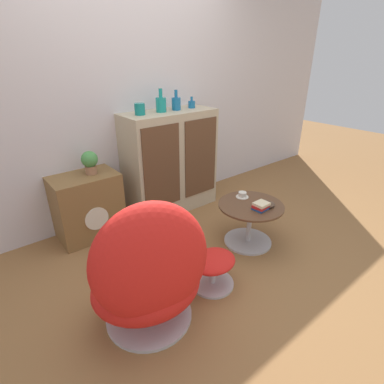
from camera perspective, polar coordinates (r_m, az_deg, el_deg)
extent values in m
plane|color=olive|center=(2.63, 5.44, -13.68)|extent=(12.00, 12.00, 0.00)
cube|color=silver|center=(3.20, -11.87, 18.41)|extent=(6.40, 0.06, 2.60)
cube|color=tan|center=(3.31, -4.16, 5.69)|extent=(1.00, 0.43, 1.10)
cube|color=brown|center=(2.99, -5.71, 4.60)|extent=(0.42, 0.01, 0.84)
cube|color=brown|center=(3.27, 1.67, 6.53)|extent=(0.42, 0.01, 0.84)
cube|color=brown|center=(3.03, -19.23, -2.54)|extent=(0.59, 0.39, 0.62)
cylinder|color=beige|center=(2.88, -17.66, -4.87)|extent=(0.22, 0.01, 0.22)
cylinder|color=#B7B7BC|center=(2.23, -8.11, -22.08)|extent=(0.58, 0.58, 0.02)
cylinder|color=#B7B7BC|center=(2.19, -8.20, -21.12)|extent=(0.06, 0.06, 0.08)
ellipsoid|color=red|center=(2.05, -8.57, -17.03)|extent=(0.82, 0.73, 0.34)
ellipsoid|color=red|center=(1.77, -7.74, -12.88)|extent=(0.78, 0.58, 0.76)
cylinder|color=#B7B7BC|center=(2.44, 3.87, -16.89)|extent=(0.33, 0.33, 0.02)
cylinder|color=#B7B7BC|center=(2.38, 3.93, -15.31)|extent=(0.04, 0.04, 0.16)
ellipsoid|color=red|center=(2.31, 4.02, -12.97)|extent=(0.36, 0.31, 0.09)
cylinder|color=#B7B7BC|center=(2.94, 10.54, -9.15)|extent=(0.44, 0.44, 0.02)
cylinder|color=#B7B7BC|center=(2.84, 10.84, -5.93)|extent=(0.04, 0.04, 0.36)
cylinder|color=brown|center=(2.75, 11.16, -2.51)|extent=(0.59, 0.59, 0.02)
cylinder|color=#147A75|center=(2.99, -9.92, 15.29)|extent=(0.10, 0.10, 0.11)
cylinder|color=teal|center=(3.11, -5.92, 16.17)|extent=(0.10, 0.10, 0.14)
cylinder|color=teal|center=(3.10, -6.02, 18.24)|extent=(0.04, 0.04, 0.09)
cylinder|color=#196699|center=(3.22, -3.03, 16.42)|extent=(0.09, 0.09, 0.12)
cylinder|color=#196699|center=(3.20, -3.07, 18.20)|extent=(0.03, 0.03, 0.08)
cylinder|color=#196699|center=(3.34, -0.07, 16.33)|extent=(0.07, 0.07, 0.07)
cylinder|color=#196699|center=(3.34, -0.07, 17.33)|extent=(0.03, 0.03, 0.04)
cylinder|color=#996B4C|center=(2.91, -18.68, 4.04)|extent=(0.10, 0.10, 0.08)
sphere|color=#478E47|center=(2.88, -18.95, 5.93)|extent=(0.15, 0.15, 0.15)
cylinder|color=silver|center=(2.86, 9.54, -0.91)|extent=(0.12, 0.12, 0.01)
cylinder|color=silver|center=(2.85, 9.57, -0.50)|extent=(0.07, 0.07, 0.05)
cube|color=#1E478C|center=(2.67, 12.88, -3.06)|extent=(0.13, 0.11, 0.02)
cube|color=red|center=(2.66, 12.93, -2.68)|extent=(0.13, 0.12, 0.02)
cube|color=beige|center=(2.65, 13.08, -2.22)|extent=(0.12, 0.11, 0.02)
ellipsoid|color=#4C3828|center=(2.74, 13.96, -2.19)|extent=(0.15, 0.15, 0.04)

